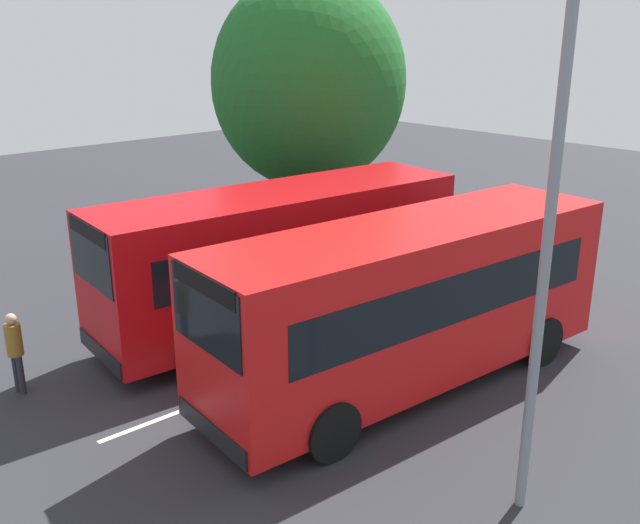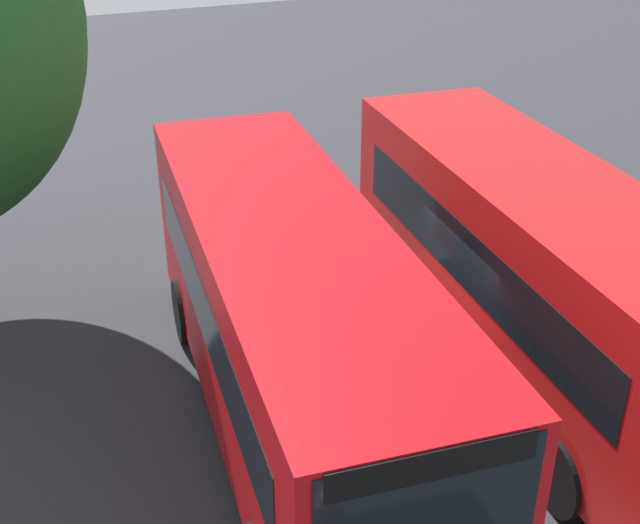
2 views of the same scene
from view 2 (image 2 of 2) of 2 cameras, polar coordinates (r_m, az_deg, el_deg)
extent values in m
plane|color=#2B2B30|center=(13.48, 5.70, -8.46)|extent=(63.18, 63.18, 0.00)
cube|color=#B70C11|center=(11.45, -1.97, -4.12)|extent=(9.36, 3.27, 3.03)
cube|color=black|center=(7.57, 7.48, -16.52)|extent=(0.32, 2.15, 1.27)
cube|color=black|center=(11.58, 3.67, -1.67)|extent=(7.68, 0.79, 0.97)
cube|color=black|center=(11.06, -7.96, -3.45)|extent=(7.68, 0.79, 0.97)
cube|color=black|center=(7.20, 7.81, -13.68)|extent=(0.28, 1.95, 0.32)
cylinder|color=black|center=(14.84, -0.58, -2.04)|extent=(1.11, 0.38, 1.09)
cylinder|color=black|center=(14.45, -9.44, -3.37)|extent=(1.11, 0.38, 1.09)
cube|color=red|center=(13.20, 14.71, -0.43)|extent=(9.35, 3.20, 3.03)
cube|color=black|center=(13.67, 19.15, 1.63)|extent=(7.69, 0.73, 0.97)
cube|color=black|center=(12.48, 10.24, 0.24)|extent=(7.69, 0.73, 0.97)
cylinder|color=black|center=(11.42, 16.44, -14.06)|extent=(1.11, 0.37, 1.09)
cylinder|color=black|center=(16.57, 12.44, 0.67)|extent=(1.11, 0.37, 1.09)
cylinder|color=black|center=(15.62, 5.00, -0.50)|extent=(1.11, 0.37, 1.09)
cube|color=silver|center=(13.47, 5.70, -8.45)|extent=(12.24, 0.57, 0.01)
camera|label=1|loc=(15.89, 72.21, 5.44)|focal=39.71mm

